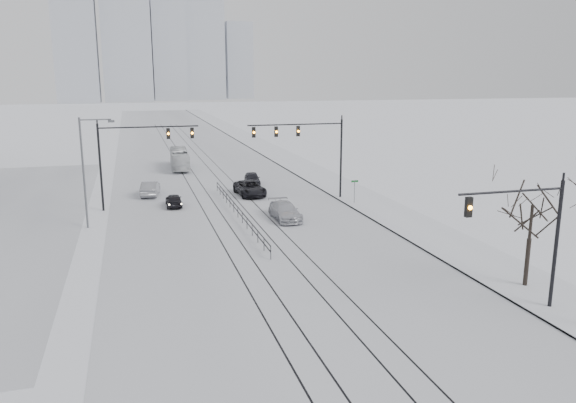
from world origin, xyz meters
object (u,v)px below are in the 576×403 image
object	(u,v)px
traffic_mast_near	(532,229)
sedan_nb_right	(285,211)
sedan_nb_far	(252,179)
box_truck	(180,159)
bare_tree	(532,214)
sedan_nb_front	(250,188)
sedan_sb_outer	(150,189)
sedan_sb_inner	(174,200)

from	to	relation	value
traffic_mast_near	sedan_nb_right	size ratio (longest dim) A/B	1.37
sedan_nb_far	box_truck	xyz separation A→B (m)	(-6.99, 13.63, 0.62)
sedan_nb_right	sedan_nb_far	bearing A→B (deg)	87.38
bare_tree	sedan_nb_front	xyz separation A→B (m)	(-10.25, 29.88, -3.74)
sedan_sb_outer	box_truck	distance (m)	17.21
traffic_mast_near	sedan_sb_outer	world-z (taller)	traffic_mast_near
sedan_nb_front	box_truck	xyz separation A→B (m)	(-5.52, 19.33, 0.57)
sedan_sb_inner	sedan_sb_outer	world-z (taller)	sedan_sb_outer
bare_tree	sedan_nb_right	world-z (taller)	bare_tree
sedan_sb_inner	sedan_nb_front	size ratio (longest dim) A/B	0.67
traffic_mast_near	sedan_nb_far	distance (m)	39.30
bare_tree	sedan_nb_front	world-z (taller)	bare_tree
traffic_mast_near	bare_tree	distance (m)	3.85
sedan_sb_outer	box_truck	size ratio (longest dim) A/B	0.48
sedan_sb_inner	box_truck	bearing A→B (deg)	-95.70
sedan_sb_outer	box_truck	xyz separation A→B (m)	(4.47, 16.62, 0.57)
sedan_nb_right	sedan_nb_far	xyz separation A→B (m)	(0.61, 16.35, -0.03)
traffic_mast_near	box_truck	size ratio (longest dim) A/B	0.74
traffic_mast_near	box_truck	bearing A→B (deg)	104.35
sedan_sb_inner	box_truck	size ratio (longest dim) A/B	0.38
sedan_sb_inner	sedan_nb_far	size ratio (longest dim) A/B	0.88
traffic_mast_near	sedan_nb_right	distance (m)	23.61
sedan_nb_right	sedan_sb_outer	bearing A→B (deg)	128.57
bare_tree	sedan_sb_inner	bearing A→B (deg)	124.28
sedan_sb_outer	sedan_nb_front	world-z (taller)	sedan_nb_front
sedan_sb_inner	sedan_nb_far	bearing A→B (deg)	-136.60
sedan_sb_outer	sedan_sb_inner	bearing A→B (deg)	117.66
sedan_nb_front	sedan_nb_far	xyz separation A→B (m)	(1.47, 5.70, -0.05)
bare_tree	box_truck	xyz separation A→B (m)	(-15.77, 49.21, -3.17)
traffic_mast_near	sedan_sb_inner	world-z (taller)	traffic_mast_near
sedan_sb_inner	sedan_nb_far	distance (m)	12.92
bare_tree	sedan_sb_outer	size ratio (longest dim) A/B	1.34
sedan_nb_front	sedan_nb_right	world-z (taller)	sedan_nb_front
traffic_mast_near	sedan_sb_inner	distance (m)	34.01
sedan_nb_right	sedan_nb_far	size ratio (longest dim) A/B	1.23
sedan_sb_inner	sedan_nb_front	bearing A→B (deg)	-158.42
sedan_sb_outer	sedan_nb_right	distance (m)	17.21
sedan_sb_outer	sedan_nb_right	bearing A→B (deg)	138.01
box_truck	sedan_nb_right	bearing A→B (deg)	104.70
sedan_sb_inner	sedan_nb_right	xyz separation A→B (m)	(8.89, -7.59, 0.12)
sedan_nb_far	sedan_nb_front	bearing A→B (deg)	-97.06
traffic_mast_near	bare_tree	xyz separation A→B (m)	(2.41, 3.00, -0.07)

